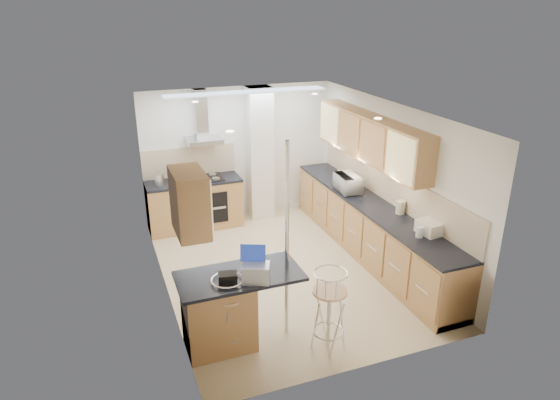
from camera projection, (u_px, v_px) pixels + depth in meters
name	position (u px, v px, depth m)	size (l,w,h in m)	color
ground	(284.00, 270.00, 7.81)	(4.80, 4.80, 0.00)	#C8B085
room_shell	(295.00, 167.00, 7.67)	(3.64, 4.84, 2.51)	white
right_counter	(370.00, 229.00, 8.13)	(0.63, 4.40, 0.92)	#B17D46
back_counter	(195.00, 204.00, 9.15)	(1.70, 0.63, 0.92)	#B17D46
peninsula	(241.00, 308.00, 6.00)	(1.47, 0.72, 0.94)	#B17D46
microwave	(348.00, 183.00, 8.41)	(0.52, 0.35, 0.29)	white
laptop	(256.00, 273.00, 5.66)	(0.31, 0.23, 0.21)	#A5A8AD
bag	(228.00, 278.00, 5.65)	(0.21, 0.15, 0.12)	black
bar_stool_near	(229.00, 315.00, 5.84)	(0.40, 0.40, 0.99)	tan
bar_stool_end	(329.00, 311.00, 5.87)	(0.43, 0.43, 1.05)	tan
jar_a	(340.00, 176.00, 8.92)	(0.12, 0.12, 0.19)	white
jar_b	(353.00, 179.00, 8.82)	(0.11, 0.11, 0.16)	white
jar_c	(400.00, 207.00, 7.53)	(0.14, 0.14, 0.20)	beige
jar_d	(420.00, 232.00, 6.78)	(0.10, 0.10, 0.15)	white
bread_bin	(430.00, 228.00, 6.88)	(0.27, 0.34, 0.18)	white
kettle	(159.00, 180.00, 8.70)	(0.16, 0.16, 0.20)	#B6BABB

